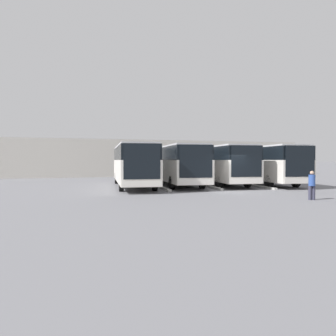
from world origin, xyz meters
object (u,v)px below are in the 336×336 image
bus_0 (260,163)px  bus_1 (217,163)px  pedestrian (312,184)px  bus_2 (176,164)px  bus_3 (133,164)px

bus_0 → bus_1: (3.80, -0.83, 0.00)m
bus_1 → pedestrian: bearing=95.3°
bus_2 → bus_3: same height
bus_2 → pedestrian: size_ratio=7.92×
bus_1 → bus_0: bearing=173.1°
bus_1 → pedestrian: size_ratio=7.92×
bus_1 → bus_3: size_ratio=1.00×
bus_3 → pedestrian: size_ratio=7.92×
pedestrian → bus_2: bearing=-54.2°
bus_1 → bus_3: (7.61, 0.59, 0.00)m
bus_2 → bus_3: 3.85m
bus_1 → bus_3: bearing=9.8°
bus_0 → pedestrian: size_ratio=7.92×
bus_0 → pedestrian: (3.83, 11.00, -1.00)m
bus_0 → pedestrian: 11.69m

